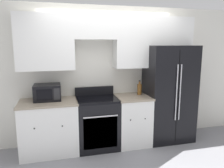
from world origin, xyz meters
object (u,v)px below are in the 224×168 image
oven_range (97,123)px  microwave (47,92)px  refrigerator (167,93)px  bottle (139,89)px

oven_range → microwave: microwave is taller
refrigerator → microwave: size_ratio=4.13×
microwave → bottle: bottle is taller
oven_range → refrigerator: bearing=2.6°
oven_range → microwave: size_ratio=2.41×
oven_range → microwave: bearing=173.4°
refrigerator → microwave: refrigerator is taller
oven_range → bottle: bearing=6.5°
oven_range → bottle: 1.03m
microwave → bottle: bearing=-0.1°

